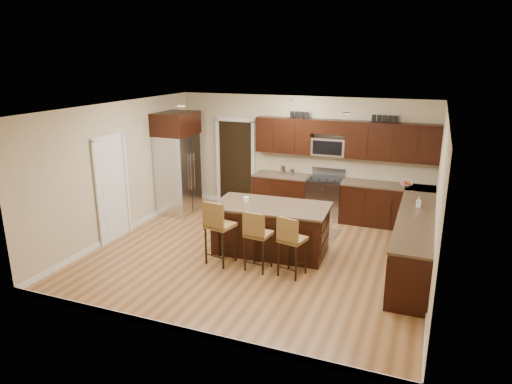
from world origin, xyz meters
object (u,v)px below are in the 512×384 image
at_px(range, 325,198).
at_px(stool_left, 218,225).
at_px(stool_right, 291,239).
at_px(stool_mid, 257,234).
at_px(refrigerator, 177,162).
at_px(island, 271,230).

distance_m(range, stool_left, 3.32).
distance_m(stool_left, stool_right, 1.32).
distance_m(stool_mid, refrigerator, 3.66).
bearing_deg(refrigerator, range, 14.32).
bearing_deg(stool_mid, stool_left, -173.55).
relative_size(range, stool_right, 1.05).
bearing_deg(stool_right, stool_left, -166.28).
xyz_separation_m(island, stool_left, (-0.68, -0.85, 0.30)).
distance_m(island, stool_right, 1.08).
xyz_separation_m(range, stool_mid, (-0.46, -3.08, 0.20)).
relative_size(stool_mid, refrigerator, 0.46).
height_order(stool_left, stool_right, stool_left).
distance_m(stool_left, stool_mid, 0.73).
height_order(stool_left, stool_mid, stool_left).
bearing_deg(island, stool_right, -55.59).
distance_m(stool_right, refrigerator, 4.14).
bearing_deg(refrigerator, island, -26.54).
bearing_deg(stool_mid, range, 87.59).
xyz_separation_m(island, stool_mid, (0.04, -0.84, 0.24)).
bearing_deg(stool_left, stool_mid, 11.45).
distance_m(stool_mid, stool_right, 0.60).
relative_size(island, stool_left, 1.86).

